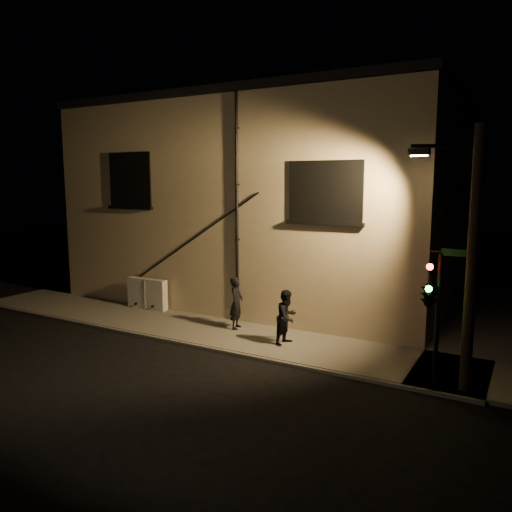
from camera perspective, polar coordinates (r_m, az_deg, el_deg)
The scene contains 8 objects.
ground at distance 15.70m, azimuth -2.13°, elevation -11.25°, with size 90.00×90.00×0.00m, color black.
sidewalk at distance 18.92m, azimuth 8.13°, elevation -7.69°, with size 21.00×16.00×0.12m.
building at distance 24.13m, azimuth 2.98°, elevation 6.33°, with size 16.20×12.23×8.80m.
utility_cabinet at distance 21.08m, azimuth -12.32°, elevation -4.21°, with size 1.90×0.32×1.25m, color silver.
pedestrian_a at distance 17.76m, azimuth -2.26°, elevation -5.38°, with size 0.68×0.44×1.86m, color black.
pedestrian_b at distance 16.16m, azimuth 3.56°, elevation -6.97°, with size 0.86×0.67×1.76m, color black.
traffic_signal at distance 13.53m, azimuth 19.24°, elevation -3.98°, with size 1.36×2.08×3.52m.
streetlamp_pole at distance 13.22m, azimuth 23.08°, elevation 0.31°, with size 2.01×1.38×6.65m.
Camera 1 is at (7.77, -12.58, 5.28)m, focal length 35.00 mm.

